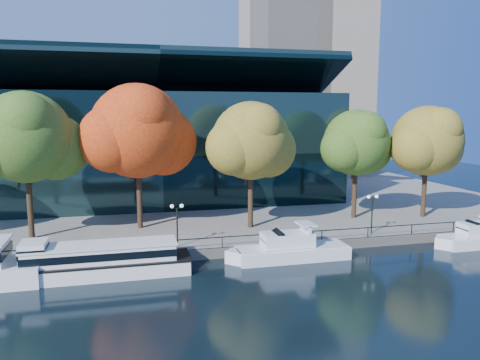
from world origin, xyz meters
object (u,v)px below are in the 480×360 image
object	(u,v)px
tree_4	(358,144)
lamp_2	(372,205)
cruiser_near	(288,249)
tree_2	(139,133)
cruiser_far	(478,237)
tree_1	(28,139)
lamp_1	(177,215)
tree_3	(252,142)
tour_boat	(90,260)
tree_5	(428,142)

from	to	relation	value
tree_4	lamp_2	bearing A→B (deg)	-104.70
cruiser_near	tree_2	world-z (taller)	tree_2
cruiser_far	tree_1	world-z (taller)	tree_1
tree_4	lamp_1	xyz separation A→B (m)	(-21.96, -7.07, -5.77)
cruiser_far	tree_3	size ratio (longest dim) A/B	0.70
tour_boat	cruiser_far	world-z (taller)	tour_boat
tree_2	lamp_1	world-z (taller)	tree_2
tree_1	lamp_1	xyz separation A→B (m)	(13.61, -6.35, -6.89)
cruiser_far	tree_1	size ratio (longest dim) A/B	0.66
tour_boat	tree_4	world-z (taller)	tree_4
tour_boat	tree_3	xyz separation A→B (m)	(16.38, 9.11, 8.87)
tour_boat	tree_4	bearing A→B (deg)	19.87
tree_5	lamp_2	size ratio (longest dim) A/B	3.28
tour_boat	tree_2	world-z (taller)	tree_2
tour_boat	cruiser_far	distance (m)	37.49
lamp_2	tree_2	bearing A→B (deg)	160.67
tour_boat	tree_3	bearing A→B (deg)	29.09
tour_boat	lamp_1	distance (m)	8.82
tree_2	lamp_1	size ratio (longest dim) A/B	3.85
tree_3	tree_2	bearing A→B (deg)	167.53
tour_boat	lamp_2	size ratio (longest dim) A/B	4.25
tree_1	tree_4	xyz separation A→B (m)	(35.57, 0.71, -1.12)
cruiser_near	tree_5	xyz separation A→B (m)	(20.59, 8.91, 8.89)
tour_boat	tree_2	size ratio (longest dim) A/B	1.10
cruiser_far	tree_5	xyz separation A→B (m)	(0.44, 9.41, 8.94)
tree_1	lamp_1	size ratio (longest dim) A/B	3.60
cruiser_far	lamp_1	bearing A→B (deg)	172.61
tree_2	lamp_2	bearing A→B (deg)	-19.33
tree_3	tree_4	bearing A→B (deg)	6.80
tree_5	lamp_2	distance (m)	13.06
tour_boat	lamp_2	world-z (taller)	lamp_2
tree_5	lamp_1	bearing A→B (deg)	-169.64
tree_2	tree_3	bearing A→B (deg)	-12.47
cruiser_near	lamp_1	xyz separation A→B (m)	(-9.73, 3.37, 2.94)
tree_3	lamp_2	size ratio (longest dim) A/B	3.38
cruiser_near	tree_3	world-z (taller)	tree_3
lamp_2	lamp_1	bearing A→B (deg)	180.00
tree_4	tree_3	bearing A→B (deg)	-173.20
tour_boat	tree_3	distance (m)	20.74
cruiser_near	tree_1	size ratio (longest dim) A/B	0.80
tree_1	tour_boat	bearing A→B (deg)	-58.98
cruiser_far	tree_4	distance (m)	16.10
lamp_1	lamp_2	size ratio (longest dim) A/B	1.00
tree_5	lamp_1	world-z (taller)	tree_5
tour_boat	tree_2	xyz separation A→B (m)	(4.68, 11.70, 9.90)
tree_1	tree_4	distance (m)	35.59
tree_1	tree_3	xyz separation A→B (m)	(22.37, -0.86, -0.62)
tree_4	tree_5	world-z (taller)	tree_5
tree_1	tree_4	size ratio (longest dim) A/B	1.14
lamp_1	lamp_2	xyz separation A→B (m)	(20.10, 0.00, 0.00)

